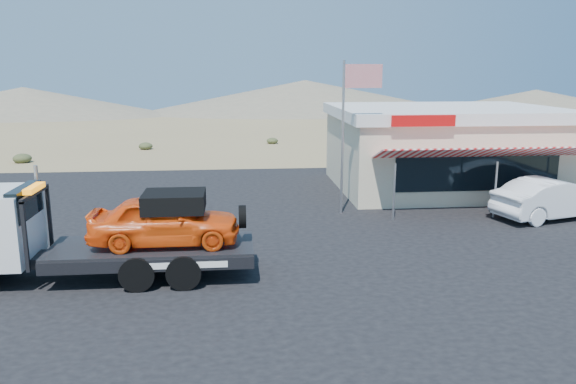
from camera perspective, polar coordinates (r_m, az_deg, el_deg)
name	(u,v)px	position (r m, az deg, el deg)	size (l,w,h in m)	color
ground	(221,253)	(17.96, -6.80, -6.17)	(120.00, 120.00, 0.00)	olive
asphalt_lot	(277,225)	(20.87, -1.13, -3.40)	(32.00, 24.00, 0.02)	black
tow_truck	(97,229)	(16.15, -18.87, -3.60)	(7.94, 2.35, 2.65)	black
white_sedan	(552,198)	(23.92, 25.28, -0.60)	(1.66, 4.76, 1.57)	silver
jerky_store	(443,147)	(28.10, 15.48, 4.40)	(10.40, 9.97, 3.90)	beige
flagpole	(349,120)	(22.06, 6.20, 7.32)	(1.55, 0.10, 6.00)	#99999E
distant_hills	(151,100)	(72.99, -13.74, 9.10)	(126.00, 48.00, 4.20)	#726B59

